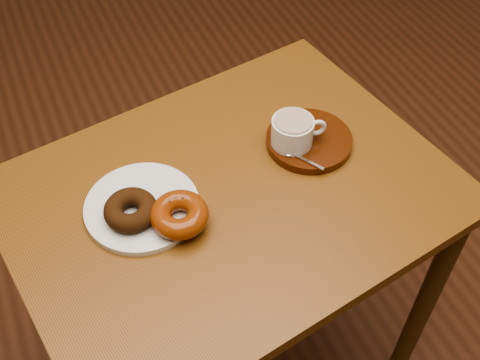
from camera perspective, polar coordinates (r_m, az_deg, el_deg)
name	(u,v)px	position (r m, az deg, el deg)	size (l,w,h in m)	color
ground	(169,348)	(1.76, -6.77, -15.54)	(6.00, 6.00, 0.00)	#532C1A
cafe_table	(231,229)	(1.19, -0.89, -4.70)	(0.87, 0.71, 0.74)	brown
donut_plate	(142,207)	(1.08, -9.28, -2.54)	(0.20, 0.20, 0.01)	silver
donut_cinnamon	(131,210)	(1.04, -10.33, -2.81)	(0.09, 0.09, 0.03)	#341B0A
donut_caramel	(179,215)	(1.02, -5.77, -3.29)	(0.12, 0.12, 0.04)	#7E340D
saucer	(309,141)	(1.18, 6.56, 3.73)	(0.17, 0.17, 0.02)	#3C1808
coffee_cup	(293,131)	(1.14, 5.06, 4.65)	(0.11, 0.08, 0.06)	silver
teaspoon	(292,153)	(1.13, 4.92, 2.56)	(0.05, 0.08, 0.01)	silver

